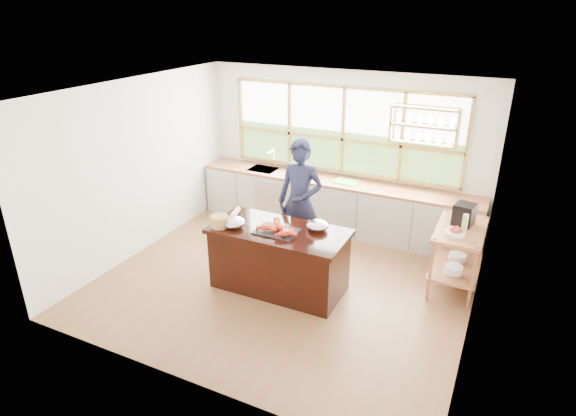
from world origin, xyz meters
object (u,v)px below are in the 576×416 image
Objects in this scene: cook at (300,202)px; wicker_basket at (219,221)px; island at (279,259)px; espresso_machine at (464,214)px.

cook reaches higher than wicker_basket.
cook is at bearing 58.90° from wicker_basket.
island is 0.96m from wicker_basket.
cook is at bearing 95.28° from island.
cook is at bearing -159.29° from espresso_machine.
espresso_machine is (2.19, 1.25, 0.59)m from island.
cook reaches higher than island.
island is at bearing 19.54° from wicker_basket.
wicker_basket is (-0.68, -1.13, 0.02)m from cook.
cook is 1.32m from wicker_basket.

